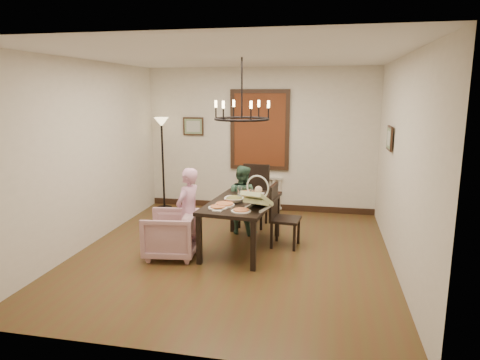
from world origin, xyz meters
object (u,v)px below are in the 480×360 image
(elderly_woman, at_px, (188,219))
(seated_man, at_px, (242,205))
(floor_lamp, at_px, (163,165))
(dining_table, at_px, (242,207))
(baby_bouncer, at_px, (257,197))
(chair_right, at_px, (286,216))
(chair_far, at_px, (253,196))
(armchair, at_px, (171,234))
(drinking_glass, at_px, (240,197))

(elderly_woman, bearing_deg, seated_man, 170.96)
(floor_lamp, bearing_deg, dining_table, -44.04)
(seated_man, bearing_deg, baby_bouncer, 127.36)
(chair_right, height_order, seated_man, chair_right)
(baby_bouncer, bearing_deg, floor_lamp, 150.27)
(chair_far, relative_size, elderly_woman, 1.02)
(armchair, height_order, baby_bouncer, baby_bouncer)
(armchair, height_order, floor_lamp, floor_lamp)
(chair_far, bearing_deg, armchair, -113.73)
(chair_right, distance_m, drinking_glass, 0.78)
(elderly_woman, relative_size, baby_bouncer, 2.17)
(chair_right, bearing_deg, baby_bouncer, 156.75)
(armchair, bearing_deg, elderly_woman, 107.93)
(chair_right, height_order, baby_bouncer, baby_bouncer)
(elderly_woman, bearing_deg, armchair, -47.30)
(chair_far, distance_m, chair_right, 1.13)
(elderly_woman, xyz_separation_m, seated_man, (0.56, 1.12, -0.06))
(dining_table, height_order, baby_bouncer, baby_bouncer)
(elderly_woman, height_order, seated_man, elderly_woman)
(chair_right, xyz_separation_m, seated_man, (-0.78, 0.49, -0.01))
(floor_lamp, bearing_deg, armchair, -66.53)
(seated_man, distance_m, drinking_glass, 0.84)
(chair_right, height_order, drinking_glass, chair_right)
(armchair, xyz_separation_m, drinking_glass, (0.92, 0.46, 0.48))
(chair_far, xyz_separation_m, chair_right, (0.66, -0.91, -0.06))
(chair_far, height_order, baby_bouncer, chair_far)
(chair_right, xyz_separation_m, floor_lamp, (-2.62, 1.68, 0.42))
(drinking_glass, bearing_deg, chair_right, 23.05)
(armchair, height_order, drinking_glass, drinking_glass)
(chair_right, distance_m, floor_lamp, 3.14)
(chair_right, bearing_deg, drinking_glass, 119.58)
(chair_right, height_order, elderly_woman, elderly_woman)
(chair_far, bearing_deg, elderly_woman, -108.54)
(dining_table, xyz_separation_m, seated_man, (-0.15, 0.73, -0.18))
(elderly_woman, distance_m, floor_lamp, 2.67)
(dining_table, relative_size, chair_far, 1.53)
(chair_far, xyz_separation_m, armchair, (-0.91, -1.65, -0.21))
(floor_lamp, bearing_deg, drinking_glass, -44.89)
(chair_far, bearing_deg, drinking_glass, -84.71)
(armchair, bearing_deg, floor_lamp, -163.74)
(armchair, distance_m, floor_lamp, 2.70)
(chair_far, xyz_separation_m, baby_bouncer, (0.31, -1.52, 0.36))
(chair_far, height_order, chair_right, chair_far)
(dining_table, bearing_deg, floor_lamp, 141.80)
(armchair, xyz_separation_m, baby_bouncer, (1.23, 0.14, 0.57))
(dining_table, distance_m, drinking_glass, 0.16)
(armchair, distance_m, baby_bouncer, 1.36)
(baby_bouncer, bearing_deg, chair_right, 75.56)
(elderly_woman, distance_m, seated_man, 1.25)
(dining_table, height_order, drinking_glass, drinking_glass)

